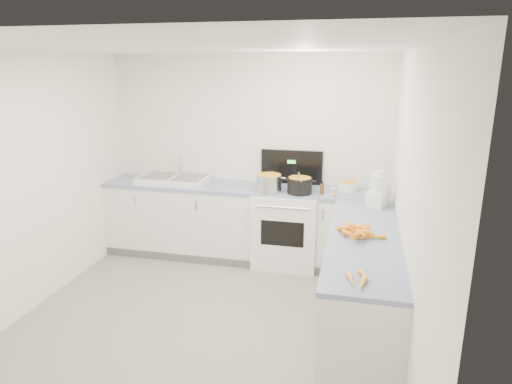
% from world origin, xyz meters
% --- Properties ---
extents(floor, '(3.50, 4.00, 0.00)m').
position_xyz_m(floor, '(0.00, 0.00, 0.00)').
color(floor, gray).
rests_on(floor, ground).
extents(ceiling, '(3.50, 4.00, 0.00)m').
position_xyz_m(ceiling, '(0.00, 0.00, 2.50)').
color(ceiling, white).
rests_on(ceiling, ground).
extents(wall_back, '(3.50, 0.00, 2.50)m').
position_xyz_m(wall_back, '(0.00, 2.00, 1.25)').
color(wall_back, white).
rests_on(wall_back, ground).
extents(wall_front, '(3.50, 0.00, 2.50)m').
position_xyz_m(wall_front, '(0.00, -2.00, 1.25)').
color(wall_front, white).
rests_on(wall_front, ground).
extents(wall_left, '(0.00, 4.00, 2.50)m').
position_xyz_m(wall_left, '(-1.75, 0.00, 1.25)').
color(wall_left, white).
rests_on(wall_left, ground).
extents(wall_right, '(0.00, 4.00, 2.50)m').
position_xyz_m(wall_right, '(1.75, 0.00, 1.25)').
color(wall_right, white).
rests_on(wall_right, ground).
extents(counter_back, '(3.50, 0.62, 0.94)m').
position_xyz_m(counter_back, '(0.00, 1.70, 0.47)').
color(counter_back, white).
rests_on(counter_back, ground).
extents(counter_right, '(0.62, 2.20, 0.94)m').
position_xyz_m(counter_right, '(1.45, 0.30, 0.47)').
color(counter_right, white).
rests_on(counter_right, ground).
extents(stove, '(0.76, 0.65, 1.36)m').
position_xyz_m(stove, '(0.55, 1.69, 0.47)').
color(stove, white).
rests_on(stove, ground).
extents(sink, '(0.86, 0.52, 0.31)m').
position_xyz_m(sink, '(-0.90, 1.70, 0.98)').
color(sink, white).
rests_on(sink, counter_back).
extents(steel_pot, '(0.38, 0.38, 0.22)m').
position_xyz_m(steel_pot, '(0.36, 1.54, 1.03)').
color(steel_pot, silver).
rests_on(steel_pot, stove).
extents(black_pot, '(0.31, 0.31, 0.20)m').
position_xyz_m(black_pot, '(0.71, 1.55, 1.02)').
color(black_pot, black).
rests_on(black_pot, stove).
extents(wooden_spoon, '(0.10, 0.42, 0.02)m').
position_xyz_m(wooden_spoon, '(0.71, 1.55, 1.13)').
color(wooden_spoon, '#AD7A47').
rests_on(wooden_spoon, black_pot).
extents(mixing_bowl, '(0.24, 0.24, 0.11)m').
position_xyz_m(mixing_bowl, '(1.25, 1.78, 0.99)').
color(mixing_bowl, white).
rests_on(mixing_bowl, counter_back).
extents(extract_bottle, '(0.05, 0.05, 0.12)m').
position_xyz_m(extract_bottle, '(0.97, 1.57, 1.00)').
color(extract_bottle, '#593319').
rests_on(extract_bottle, counter_back).
extents(spice_jar, '(0.05, 0.05, 0.09)m').
position_xyz_m(spice_jar, '(1.10, 1.49, 0.99)').
color(spice_jar, '#E5B266').
rests_on(spice_jar, counter_back).
extents(food_processor, '(0.26, 0.28, 0.38)m').
position_xyz_m(food_processor, '(1.57, 1.24, 1.10)').
color(food_processor, white).
rests_on(food_processor, counter_right).
extents(carrot_pile, '(0.42, 0.44, 0.09)m').
position_xyz_m(carrot_pile, '(1.38, 0.32, 0.98)').
color(carrot_pile, orange).
rests_on(carrot_pile, counter_right).
extents(peeled_carrots, '(0.19, 0.30, 0.04)m').
position_xyz_m(peeled_carrots, '(1.41, -0.58, 0.96)').
color(peeled_carrots, '#FF9D26').
rests_on(peeled_carrots, counter_right).
extents(peelings, '(0.26, 0.26, 0.01)m').
position_xyz_m(peelings, '(-1.10, 1.66, 1.02)').
color(peelings, tan).
rests_on(peelings, sink).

